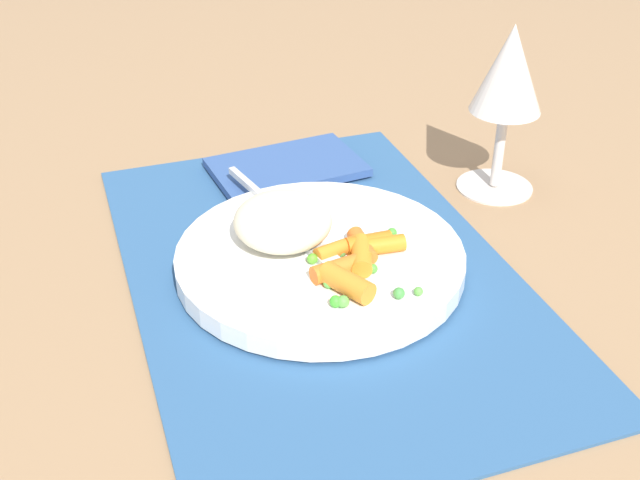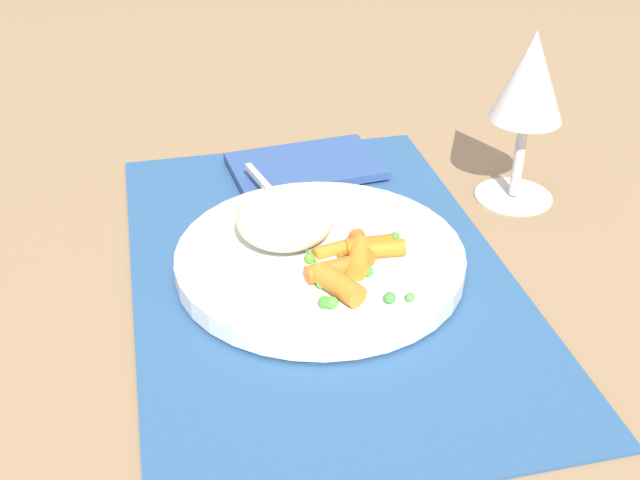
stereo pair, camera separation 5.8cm
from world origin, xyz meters
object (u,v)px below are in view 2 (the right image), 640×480
at_px(carrot_portion, 354,260).
at_px(napkin, 305,166).
at_px(plate, 320,259).
at_px(wine_glass, 530,85).
at_px(fork, 301,226).
at_px(rice_mound, 285,219).

relative_size(carrot_portion, napkin, 0.61).
xyz_separation_m(plate, wine_glass, (-0.08, 0.21, 0.10)).
height_order(plate, fork, fork).
xyz_separation_m(carrot_portion, fork, (-0.07, -0.03, -0.00)).
height_order(plate, carrot_portion, carrot_portion).
bearing_deg(carrot_portion, wine_glass, 121.22).
relative_size(rice_mound, wine_glass, 0.50).
relative_size(plate, napkin, 1.61).
distance_m(fork, wine_glass, 0.24).
bearing_deg(plate, napkin, 171.93).
distance_m(plate, napkin, 0.18).
bearing_deg(rice_mound, fork, 130.79).
relative_size(rice_mound, fork, 0.41).
xyz_separation_m(carrot_portion, napkin, (-0.21, 0.00, -0.02)).
distance_m(carrot_portion, wine_glass, 0.24).
bearing_deg(carrot_portion, plate, -146.82).
xyz_separation_m(rice_mound, napkin, (-0.15, 0.05, -0.03)).
bearing_deg(plate, fork, -167.20).
distance_m(plate, fork, 0.04).
xyz_separation_m(rice_mound, wine_glass, (-0.06, 0.23, 0.07)).
bearing_deg(rice_mound, plate, 46.58).
xyz_separation_m(wine_glass, napkin, (-0.09, -0.19, -0.10)).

